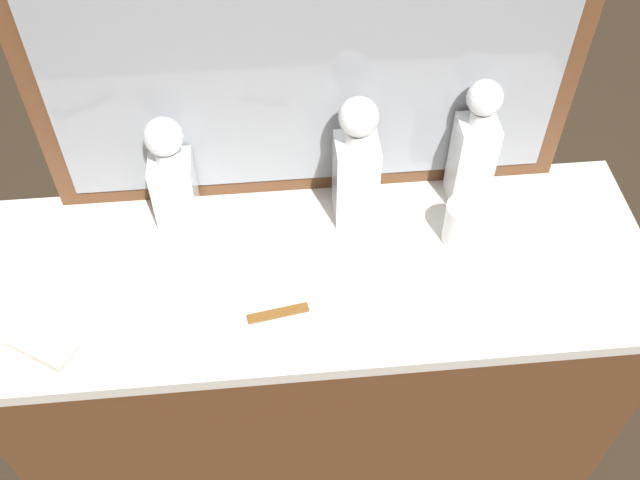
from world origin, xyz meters
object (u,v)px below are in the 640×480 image
at_px(crystal_decanter_far_right, 173,181).
at_px(silver_brush_far_right, 39,346).
at_px(crystal_decanter_left, 356,171).
at_px(crystal_tumbler_far_left, 463,224).
at_px(tortoiseshell_comb, 278,313).
at_px(crystal_decanter_right, 473,154).

height_order(crystal_decanter_far_right, silver_brush_far_right, crystal_decanter_far_right).
bearing_deg(crystal_decanter_left, crystal_tumbler_far_left, -24.02).
height_order(silver_brush_far_right, tortoiseshell_comb, silver_brush_far_right).
relative_size(crystal_decanter_right, tortoiseshell_comb, 2.52).
height_order(crystal_decanter_left, tortoiseshell_comb, crystal_decanter_left).
bearing_deg(silver_brush_far_right, crystal_tumbler_far_left, 13.17).
height_order(crystal_decanter_far_right, tortoiseshell_comb, crystal_decanter_far_right).
distance_m(crystal_decanter_left, silver_brush_far_right, 0.70).
relative_size(crystal_tumbler_far_left, silver_brush_far_right, 0.67).
relative_size(crystal_decanter_far_right, crystal_decanter_left, 0.87).
bearing_deg(crystal_decanter_left, silver_brush_far_right, -155.03).
bearing_deg(crystal_decanter_right, crystal_tumbler_far_left, -106.70).
bearing_deg(crystal_decanter_right, tortoiseshell_comb, -146.81).
xyz_separation_m(crystal_decanter_far_right, crystal_decanter_left, (0.37, -0.02, 0.02)).
bearing_deg(crystal_decanter_far_right, crystal_decanter_right, 0.34).
relative_size(crystal_tumbler_far_left, tortoiseshell_comb, 0.80).
bearing_deg(crystal_decanter_far_right, tortoiseshell_comb, -54.63).
relative_size(crystal_decanter_right, crystal_tumbler_far_left, 3.15).
height_order(crystal_decanter_right, silver_brush_far_right, crystal_decanter_right).
bearing_deg(crystal_decanter_right, silver_brush_far_right, -159.96).
relative_size(crystal_decanter_far_right, tortoiseshell_comb, 2.17).
height_order(crystal_decanter_right, crystal_tumbler_far_left, crystal_decanter_right).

